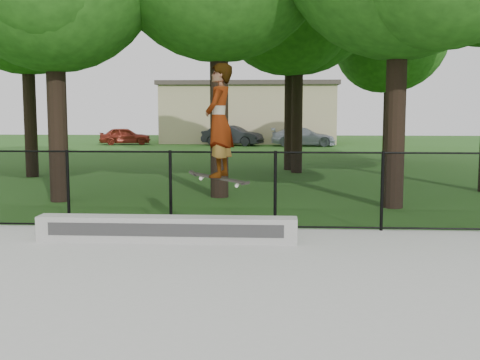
% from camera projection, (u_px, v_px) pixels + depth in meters
% --- Properties ---
extents(ground, '(100.00, 100.00, 0.00)m').
position_uv_depth(ground, '(273.00, 360.00, 5.61)').
color(ground, '#265217').
rests_on(ground, ground).
extents(concrete_slab, '(14.00, 12.00, 0.06)m').
position_uv_depth(concrete_slab, '(273.00, 357.00, 5.61)').
color(concrete_slab, '#A8A9A4').
rests_on(concrete_slab, ground).
extents(grind_ledge, '(4.48, 0.40, 0.44)m').
position_uv_depth(grind_ledge, '(167.00, 229.00, 10.35)').
color(grind_ledge, '#A9A8A4').
rests_on(grind_ledge, concrete_slab).
extents(car_a, '(3.59, 2.10, 1.15)m').
position_uv_depth(car_a, '(125.00, 136.00, 40.29)').
color(car_a, maroon).
rests_on(car_a, ground).
extents(car_b, '(3.81, 2.38, 1.30)m').
position_uv_depth(car_b, '(232.00, 136.00, 39.25)').
color(car_b, black).
rests_on(car_b, ground).
extents(car_c, '(3.82, 1.71, 1.20)m').
position_uv_depth(car_c, '(303.00, 137.00, 38.64)').
color(car_c, '#9CA4B1').
rests_on(car_c, ground).
extents(skater_airborne, '(0.83, 0.75, 2.05)m').
position_uv_depth(skater_airborne, '(219.00, 122.00, 10.01)').
color(skater_airborne, black).
rests_on(skater_airborne, ground).
extents(chainlink_fence, '(16.06, 0.06, 1.50)m').
position_uv_depth(chainlink_fence, '(275.00, 190.00, 11.37)').
color(chainlink_fence, black).
rests_on(chainlink_fence, concrete_slab).
extents(distant_building, '(12.40, 6.40, 4.30)m').
position_uv_depth(distant_building, '(249.00, 112.00, 43.16)').
color(distant_building, tan).
rests_on(distant_building, ground).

